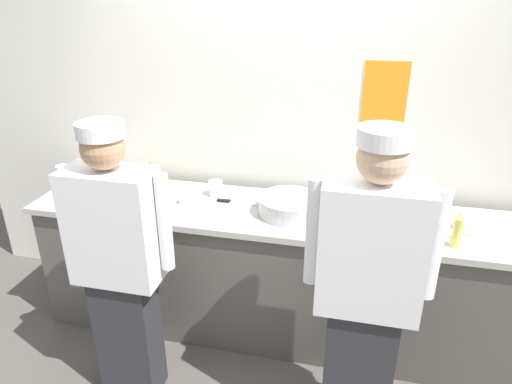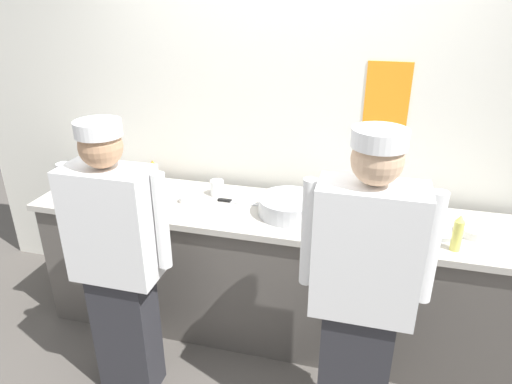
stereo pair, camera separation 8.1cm
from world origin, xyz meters
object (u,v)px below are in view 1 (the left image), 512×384
squeeze_bottle_primary (458,230)px  deli_cup (216,188)px  sheet_tray (398,222)px  chefs_knife (234,202)px  ramekin_red_sauce (185,200)px  ramekin_orange_sauce (333,224)px  squeeze_bottle_secondary (151,175)px  ramekin_green_sauce (97,200)px  plate_stack_front (476,227)px  mixing_bowl_steel (290,206)px  plate_stack_rear (113,189)px  chef_near_left (119,263)px  chef_center (367,290)px

squeeze_bottle_primary → deli_cup: size_ratio=1.97×
sheet_tray → chefs_knife: sheet_tray is taller
ramekin_red_sauce → ramekin_orange_sauce: ramekin_orange_sauce is taller
squeeze_bottle_secondary → squeeze_bottle_primary: bearing=-10.7°
squeeze_bottle_primary → chefs_knife: squeeze_bottle_primary is taller
ramekin_green_sauce → deli_cup: deli_cup is taller
ramekin_green_sauce → deli_cup: 0.76m
sheet_tray → squeeze_bottle_primary: (0.29, -0.20, 0.09)m
squeeze_bottle_primary → ramekin_orange_sauce: (-0.66, 0.06, -0.07)m
plate_stack_front → deli_cup: size_ratio=2.01×
ramekin_red_sauce → deli_cup: deli_cup is taller
plate_stack_front → chefs_knife: 1.45m
plate_stack_front → chefs_knife: bearing=178.1°
mixing_bowl_steel → sheet_tray: (0.64, 0.01, -0.04)m
plate_stack_rear → ramekin_green_sauce: size_ratio=1.92×
sheet_tray → ramekin_orange_sauce: 0.40m
plate_stack_rear → squeeze_bottle_secondary: squeeze_bottle_secondary is taller
chef_near_left → mixing_bowl_steel: size_ratio=4.27×
squeeze_bottle_secondary → ramekin_green_sauce: 0.39m
mixing_bowl_steel → squeeze_bottle_primary: 0.95m
mixing_bowl_steel → plate_stack_front: bearing=1.3°
plate_stack_front → mixing_bowl_steel: (-1.07, -0.02, 0.03)m
squeeze_bottle_secondary → chef_near_left: bearing=-76.9°
deli_cup → chef_center: bearing=-39.5°
sheet_tray → ramekin_green_sauce: size_ratio=5.18×
sheet_tray → ramekin_green_sauce: bearing=-175.7°
ramekin_red_sauce → plate_stack_front: bearing=0.9°
chef_center → plate_stack_front: (0.60, 0.69, 0.04)m
plate_stack_rear → chefs_knife: size_ratio=0.70×
chef_center → ramekin_green_sauce: 1.79m
chef_near_left → squeeze_bottle_secondary: chef_near_left is taller
chef_near_left → squeeze_bottle_primary: chef_near_left is taller
chef_near_left → plate_stack_front: bearing=20.5°
squeeze_bottle_secondary → sheet_tray: bearing=-5.7°
squeeze_bottle_secondary → deli_cup: (0.47, -0.02, -0.04)m
deli_cup → squeeze_bottle_secondary: bearing=177.3°
squeeze_bottle_secondary → ramekin_orange_sauce: (1.26, -0.30, -0.07)m
plate_stack_rear → ramekin_red_sauce: bearing=-5.0°
squeeze_bottle_secondary → ramekin_red_sauce: (0.31, -0.18, -0.07)m
chef_near_left → chefs_knife: size_ratio=5.90×
chef_center → ramekin_orange_sauce: chef_center is taller
chef_near_left → chefs_knife: 0.86m
mixing_bowl_steel → squeeze_bottle_primary: (0.93, -0.19, 0.04)m
plate_stack_rear → deli_cup: size_ratio=1.85×
plate_stack_rear → squeeze_bottle_primary: squeeze_bottle_primary is taller
chef_center → squeeze_bottle_secondary: 1.69m
squeeze_bottle_secondary → deli_cup: 0.47m
chef_near_left → ramekin_red_sauce: bearing=80.4°
chef_center → plate_stack_front: chef_center is taller
deli_cup → chefs_knife: bearing=-28.9°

